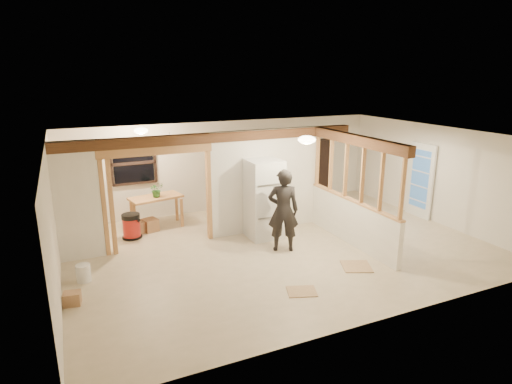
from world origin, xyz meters
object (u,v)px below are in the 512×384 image
woman (283,210)px  bookshelf (315,170)px  refrigerator (264,199)px  work_table (157,212)px  shop_vac (131,226)px

woman → bookshelf: bearing=-107.6°
refrigerator → bookshelf: size_ratio=1.02×
work_table → shop_vac: size_ratio=2.10×
refrigerator → woman: 0.90m
refrigerator → bookshelf: 3.60m
shop_vac → woman: bearing=-35.6°
refrigerator → woman: size_ratio=1.02×
refrigerator → work_table: bearing=141.4°
shop_vac → bookshelf: 5.82m
shop_vac → bookshelf: bookshelf is taller
work_table → bookshelf: (4.98, 0.52, 0.52)m
refrigerator → shop_vac: (-2.89, 1.19, -0.63)m
work_table → bookshelf: 5.03m
work_table → shop_vac: (-0.71, -0.55, -0.10)m
refrigerator → woman: refrigerator is taller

